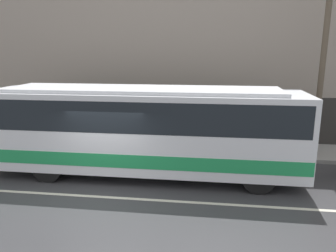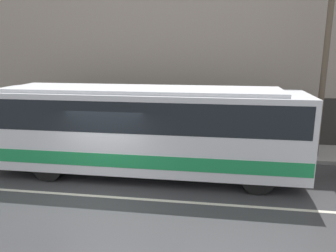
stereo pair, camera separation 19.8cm
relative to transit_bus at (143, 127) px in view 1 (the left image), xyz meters
The scene contains 7 objects.
ground_plane 2.87m from the transit_bus, 115.19° to the right, with size 60.00×60.00×0.00m, color #38383A.
sidewalk 3.70m from the transit_bus, 107.05° to the left, with size 60.00×2.40×0.16m.
building_facade 5.30m from the transit_bus, 102.14° to the left, with size 60.00×0.35×9.16m.
lane_stripe 2.87m from the transit_bus, 115.19° to the right, with size 54.00×0.14×0.01m.
transit_bus is the anchor object (origin of this frame).
utility_pole_near 7.53m from the transit_bus, 22.29° to the left, with size 0.22×0.22×8.05m.
pedestrian_waiting 3.95m from the transit_bus, 84.84° to the left, with size 0.36×0.36×1.76m.
Camera 1 is at (3.30, -8.88, 4.41)m, focal length 35.00 mm.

